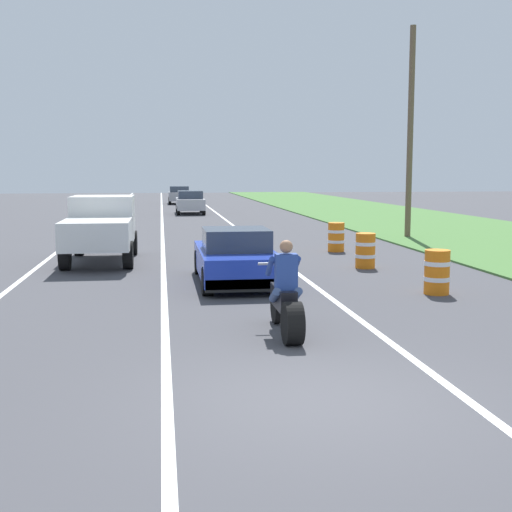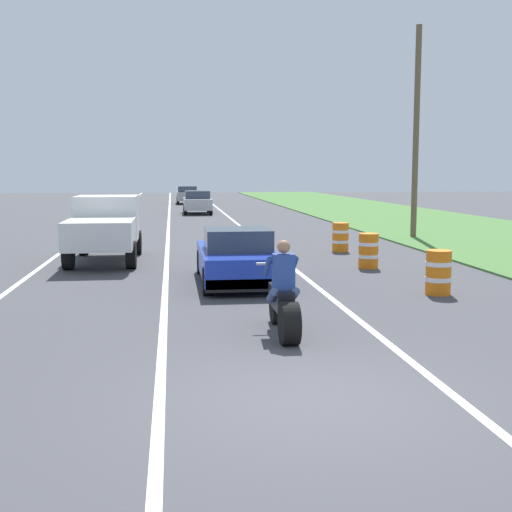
% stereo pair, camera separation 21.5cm
% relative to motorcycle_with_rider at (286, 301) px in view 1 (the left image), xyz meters
% --- Properties ---
extents(ground_plane, '(160.00, 160.00, 0.00)m').
position_rel_motorcycle_with_rider_xyz_m(ground_plane, '(-0.21, -3.26, -0.59)').
color(ground_plane, '#424247').
extents(lane_stripe_left_solid, '(0.14, 120.00, 0.01)m').
position_rel_motorcycle_with_rider_xyz_m(lane_stripe_left_solid, '(-5.61, 16.74, -0.59)').
color(lane_stripe_left_solid, white).
rests_on(lane_stripe_left_solid, ground).
extents(lane_stripe_right_solid, '(0.14, 120.00, 0.01)m').
position_rel_motorcycle_with_rider_xyz_m(lane_stripe_right_solid, '(1.59, 16.74, -0.59)').
color(lane_stripe_right_solid, white).
rests_on(lane_stripe_right_solid, ground).
extents(lane_stripe_centre_dashed, '(0.14, 120.00, 0.01)m').
position_rel_motorcycle_with_rider_xyz_m(lane_stripe_centre_dashed, '(-2.01, 16.74, -0.59)').
color(lane_stripe_centre_dashed, white).
rests_on(lane_stripe_centre_dashed, ground).
extents(grass_verge_right, '(10.00, 120.00, 0.06)m').
position_rel_motorcycle_with_rider_xyz_m(grass_verge_right, '(11.71, 16.74, -0.56)').
color(grass_verge_right, '#477538').
rests_on(grass_verge_right, ground).
extents(motorcycle_with_rider, '(0.70, 2.21, 1.62)m').
position_rel_motorcycle_with_rider_xyz_m(motorcycle_with_rider, '(0.00, 0.00, 0.00)').
color(motorcycle_with_rider, black).
rests_on(motorcycle_with_rider, ground).
extents(sports_car_blue, '(1.84, 4.30, 1.37)m').
position_rel_motorcycle_with_rider_xyz_m(sports_car_blue, '(-0.25, 5.44, 0.04)').
color(sports_car_blue, '#1E38B2').
rests_on(sports_car_blue, ground).
extents(pickup_truck_left_lane_white, '(2.02, 4.80, 1.98)m').
position_rel_motorcycle_with_rider_xyz_m(pickup_truck_left_lane_white, '(-3.87, 9.94, 0.51)').
color(pickup_truck_left_lane_white, silver).
rests_on(pickup_truck_left_lane_white, ground).
extents(utility_pole_roadside, '(0.24, 0.24, 8.56)m').
position_rel_motorcycle_with_rider_xyz_m(utility_pole_roadside, '(8.09, 15.85, 3.69)').
color(utility_pole_roadside, brown).
rests_on(utility_pole_roadside, ground).
extents(construction_barrel_nearest, '(0.58, 0.58, 1.00)m').
position_rel_motorcycle_with_rider_xyz_m(construction_barrel_nearest, '(4.07, 3.35, -0.09)').
color(construction_barrel_nearest, orange).
rests_on(construction_barrel_nearest, ground).
extents(construction_barrel_mid, '(0.58, 0.58, 1.00)m').
position_rel_motorcycle_with_rider_xyz_m(construction_barrel_mid, '(3.71, 7.55, -0.09)').
color(construction_barrel_mid, orange).
rests_on(construction_barrel_mid, ground).
extents(construction_barrel_far, '(0.58, 0.58, 1.00)m').
position_rel_motorcycle_with_rider_xyz_m(construction_barrel_far, '(3.91, 11.56, -0.09)').
color(construction_barrel_far, orange).
rests_on(construction_barrel_far, ground).
extents(distant_car_far_ahead, '(1.80, 4.00, 1.50)m').
position_rel_motorcycle_with_rider_xyz_m(distant_car_far_ahead, '(-0.18, 33.14, 0.18)').
color(distant_car_far_ahead, '#B2B2B7').
rests_on(distant_car_far_ahead, ground).
extents(distant_car_further_ahead, '(1.80, 4.00, 1.50)m').
position_rel_motorcycle_with_rider_xyz_m(distant_car_further_ahead, '(-0.51, 46.95, 0.18)').
color(distant_car_further_ahead, '#99999E').
rests_on(distant_car_further_ahead, ground).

